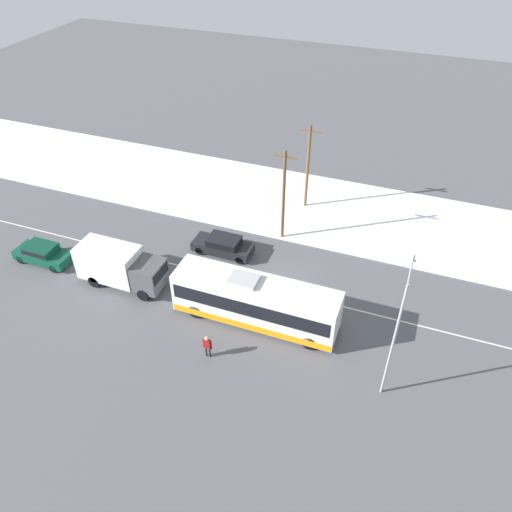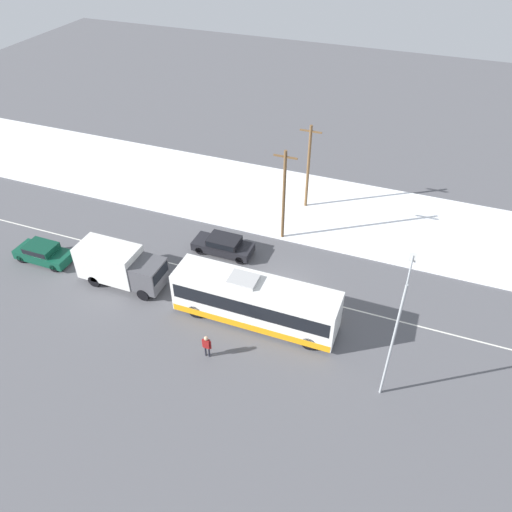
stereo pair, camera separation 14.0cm
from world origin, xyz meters
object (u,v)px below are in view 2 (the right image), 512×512
(sedan_car, at_px, (223,244))
(streetlamp, at_px, (397,323))
(utility_pole_roadside, at_px, (284,195))
(pedestrian_at_stop, at_px, (207,344))
(utility_pole_snowlot, at_px, (308,166))
(box_truck, at_px, (120,265))
(city_bus, at_px, (255,301))
(parked_car_near_truck, at_px, (43,252))

(sedan_car, relative_size, streetlamp, 0.56)
(streetlamp, xyz_separation_m, utility_pole_roadside, (-9.90, 11.56, -1.13))
(streetlamp, bearing_deg, pedestrian_at_stop, -171.17)
(pedestrian_at_stop, xyz_separation_m, utility_pole_snowlot, (0.82, 18.22, 2.90))
(box_truck, bearing_deg, pedestrian_at_stop, -25.02)
(city_bus, bearing_deg, pedestrian_at_stop, -112.56)
(utility_pole_snowlot, bearing_deg, sedan_car, -115.30)
(sedan_car, bearing_deg, city_bus, 129.68)
(box_truck, distance_m, utility_pole_snowlot, 17.20)
(city_bus, relative_size, parked_car_near_truck, 2.50)
(city_bus, distance_m, box_truck, 10.14)
(pedestrian_at_stop, bearing_deg, city_bus, 67.44)
(utility_pole_roadside, bearing_deg, box_truck, -134.13)
(parked_car_near_truck, bearing_deg, streetlamp, -5.42)
(pedestrian_at_stop, bearing_deg, box_truck, 154.98)
(city_bus, xyz_separation_m, streetlamp, (8.66, -2.30, 3.49))
(pedestrian_at_stop, relative_size, streetlamp, 0.21)
(pedestrian_at_stop, height_order, utility_pole_snowlot, utility_pole_snowlot)
(utility_pole_snowlot, bearing_deg, city_bus, -86.82)
(city_bus, relative_size, box_truck, 1.73)
(streetlamp, bearing_deg, utility_pole_roadside, 130.56)
(city_bus, distance_m, streetlamp, 9.62)
(box_truck, bearing_deg, sedan_car, 47.13)
(sedan_car, bearing_deg, parked_car_near_truck, 24.95)
(sedan_car, bearing_deg, utility_pole_snowlot, -115.30)
(utility_pole_snowlot, bearing_deg, utility_pole_roadside, -94.97)
(city_bus, relative_size, sedan_car, 2.33)
(city_bus, relative_size, pedestrian_at_stop, 6.38)
(parked_car_near_truck, xyz_separation_m, utility_pole_snowlot, (16.22, 14.19, 3.15))
(utility_pole_roadside, xyz_separation_m, utility_pole_snowlot, (0.44, 5.07, -0.07))
(box_truck, relative_size, streetlamp, 0.76)
(sedan_car, relative_size, utility_pole_snowlot, 0.61)
(pedestrian_at_stop, distance_m, utility_pole_roadside, 13.49)
(city_bus, bearing_deg, streetlamp, -14.88)
(city_bus, distance_m, pedestrian_at_stop, 4.26)
(parked_car_near_truck, height_order, utility_pole_roadside, utility_pole_roadside)
(city_bus, bearing_deg, utility_pole_snowlot, 93.18)
(box_truck, distance_m, pedestrian_at_stop, 9.42)
(sedan_car, relative_size, utility_pole_roadside, 0.60)
(parked_car_near_truck, distance_m, pedestrian_at_stop, 15.92)
(box_truck, distance_m, parked_car_near_truck, 6.92)
(sedan_car, xyz_separation_m, utility_pole_roadside, (3.58, 3.45, 3.23))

